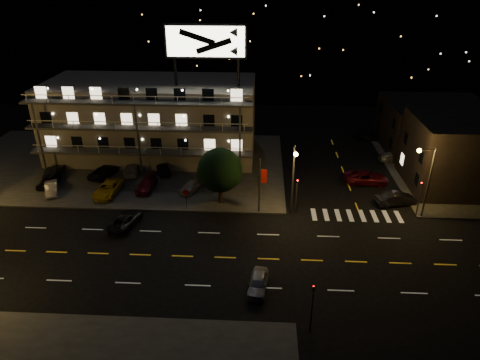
{
  "coord_description": "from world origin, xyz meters",
  "views": [
    {
      "loc": [
        5.07,
        -32.13,
        24.1
      ],
      "look_at": [
        2.95,
        8.0,
        4.08
      ],
      "focal_mm": 32.0,
      "sensor_mm": 36.0,
      "label": 1
    }
  ],
  "objects_px": {
    "lot_car_7": "(131,169)",
    "road_car_east": "(258,283)",
    "lot_car_4": "(191,186)",
    "tree": "(219,171)",
    "lot_car_2": "(108,189)",
    "road_car_west": "(126,220)",
    "side_car_0": "(396,199)"
  },
  "relations": [
    {
      "from": "lot_car_7",
      "to": "road_car_east",
      "type": "relative_size",
      "value": 1.16
    },
    {
      "from": "side_car_0",
      "to": "road_car_west",
      "type": "height_order",
      "value": "side_car_0"
    },
    {
      "from": "lot_car_7",
      "to": "road_car_west",
      "type": "bearing_deg",
      "value": 91.57
    },
    {
      "from": "side_car_0",
      "to": "road_car_east",
      "type": "xyz_separation_m",
      "value": [
        -15.28,
        -15.0,
        -0.11
      ]
    },
    {
      "from": "lot_car_4",
      "to": "side_car_0",
      "type": "relative_size",
      "value": 0.79
    },
    {
      "from": "tree",
      "to": "lot_car_7",
      "type": "xyz_separation_m",
      "value": [
        -12.19,
        6.87,
        -3.22
      ]
    },
    {
      "from": "tree",
      "to": "side_car_0",
      "type": "bearing_deg",
      "value": 2.04
    },
    {
      "from": "tree",
      "to": "side_car_0",
      "type": "xyz_separation_m",
      "value": [
        19.82,
        0.71,
        -3.26
      ]
    },
    {
      "from": "tree",
      "to": "side_car_0",
      "type": "height_order",
      "value": "tree"
    },
    {
      "from": "lot_car_4",
      "to": "tree",
      "type": "bearing_deg",
      "value": -9.83
    },
    {
      "from": "lot_car_4",
      "to": "road_car_west",
      "type": "bearing_deg",
      "value": -102.09
    },
    {
      "from": "lot_car_4",
      "to": "road_car_east",
      "type": "xyz_separation_m",
      "value": [
        8.26,
        -16.81,
        -0.12
      ]
    },
    {
      "from": "road_car_west",
      "to": "lot_car_2",
      "type": "bearing_deg",
      "value": -46.39
    },
    {
      "from": "lot_car_2",
      "to": "lot_car_7",
      "type": "distance_m",
      "value": 5.75
    },
    {
      "from": "lot_car_2",
      "to": "road_car_east",
      "type": "height_order",
      "value": "lot_car_2"
    },
    {
      "from": "side_car_0",
      "to": "lot_car_7",
      "type": "bearing_deg",
      "value": 66.16
    },
    {
      "from": "tree",
      "to": "lot_car_7",
      "type": "distance_m",
      "value": 14.36
    },
    {
      "from": "lot_car_7",
      "to": "road_car_east",
      "type": "distance_m",
      "value": 26.97
    },
    {
      "from": "road_car_west",
      "to": "lot_car_4",
      "type": "bearing_deg",
      "value": -114.3
    },
    {
      "from": "lot_car_2",
      "to": "road_car_east",
      "type": "distance_m",
      "value": 23.64
    },
    {
      "from": "lot_car_4",
      "to": "lot_car_7",
      "type": "bearing_deg",
      "value": 176.94
    },
    {
      "from": "lot_car_4",
      "to": "road_car_east",
      "type": "relative_size",
      "value": 0.96
    },
    {
      "from": "lot_car_7",
      "to": "road_car_west",
      "type": "distance_m",
      "value": 12.36
    },
    {
      "from": "road_car_east",
      "to": "lot_car_4",
      "type": "bearing_deg",
      "value": 123.47
    },
    {
      "from": "tree",
      "to": "road_car_west",
      "type": "relative_size",
      "value": 1.4
    },
    {
      "from": "lot_car_2",
      "to": "road_car_west",
      "type": "distance_m",
      "value": 7.51
    },
    {
      "from": "side_car_0",
      "to": "road_car_west",
      "type": "distance_m",
      "value": 29.76
    },
    {
      "from": "road_car_east",
      "to": "lot_car_2",
      "type": "bearing_deg",
      "value": 146.26
    },
    {
      "from": "side_car_0",
      "to": "tree",
      "type": "bearing_deg",
      "value": 79.1
    },
    {
      "from": "tree",
      "to": "lot_car_7",
      "type": "relative_size",
      "value": 1.49
    },
    {
      "from": "lot_car_7",
      "to": "side_car_0",
      "type": "height_order",
      "value": "side_car_0"
    },
    {
      "from": "lot_car_2",
      "to": "lot_car_4",
      "type": "height_order",
      "value": "lot_car_2"
    }
  ]
}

